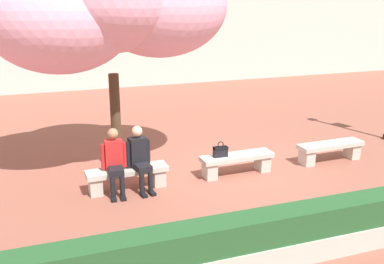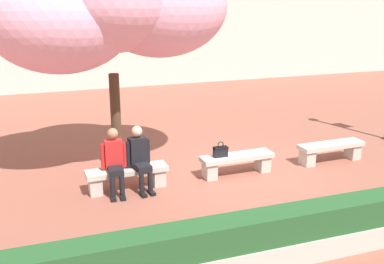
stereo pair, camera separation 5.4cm
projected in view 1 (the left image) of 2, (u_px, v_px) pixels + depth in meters
ground_plane at (236, 174)px, 9.80m from camera, size 100.00×100.00×0.00m
stone_bench_west_end at (127, 175)px, 8.95m from camera, size 1.63×0.46×0.45m
stone_bench_near_west at (237, 161)px, 9.72m from camera, size 1.63×0.46×0.45m
stone_bench_center at (330, 149)px, 10.48m from camera, size 1.63×0.46×0.45m
person_seated_left at (115, 159)px, 8.70m from camera, size 0.51×0.70×1.29m
person_seated_right at (140, 156)px, 8.86m from camera, size 0.51×0.72×1.29m
handbag at (220, 151)px, 9.52m from camera, size 0.30×0.15×0.34m
cherry_tree_main at (108, 7)px, 9.03m from camera, size 4.95×3.15×4.74m
planter_hedge_foreground at (328, 228)px, 6.76m from camera, size 9.84×0.50×0.80m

